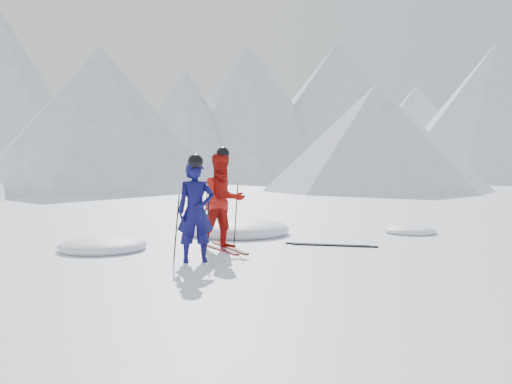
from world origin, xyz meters
name	(u,v)px	position (x,y,z in m)	size (l,w,h in m)	color
ground	(352,247)	(0.00, 0.00, 0.00)	(160.00, 160.00, 0.00)	white
mountain_range	(217,104)	(5.71, 35.31, 6.72)	(106.15, 62.94, 15.53)	#B2BCD1
skier_blue	(196,212)	(-3.24, -0.63, 0.85)	(0.62, 0.41, 1.70)	#0C0C48
skier_red	(223,201)	(-2.46, 0.61, 0.93)	(0.91, 0.71, 1.86)	#AE140D
pole_blue_left	(176,228)	(-3.54, -0.48, 0.57)	(0.02, 0.02, 1.13)	black
pole_blue_right	(207,226)	(-2.99, -0.38, 0.57)	(0.02, 0.02, 1.13)	black
pole_red_left	(205,216)	(-2.76, 0.86, 0.62)	(0.02, 0.02, 1.24)	black
pole_red_right	(236,216)	(-2.16, 0.76, 0.62)	(0.02, 0.02, 1.24)	black
ski_worn_left	(217,248)	(-2.58, 0.61, 0.01)	(0.09, 1.70, 0.03)	black
ski_worn_right	(229,248)	(-2.34, 0.61, 0.01)	(0.09, 1.70, 0.03)	black
ski_loose_a	(327,245)	(-0.35, 0.40, 0.01)	(0.09, 1.70, 0.03)	black
ski_loose_b	(335,245)	(-0.25, 0.25, 0.01)	(0.09, 1.70, 0.03)	black
snow_lumps	(227,237)	(-1.96, 2.20, 0.00)	(8.50, 3.51, 0.53)	white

